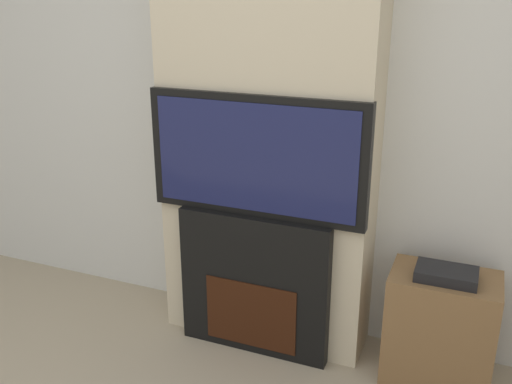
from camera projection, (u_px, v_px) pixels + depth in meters
name	position (u px, v px, depth m)	size (l,w,h in m)	color
wall_back	(282.00, 73.00, 2.79)	(6.00, 0.06, 2.70)	silver
chimney_breast	(268.00, 78.00, 2.63)	(1.04, 0.30, 2.70)	beige
fireplace	(256.00, 283.00, 2.83)	(0.77, 0.15, 0.73)	black
television	(256.00, 157.00, 2.61)	(1.06, 0.07, 0.58)	black
media_stand	(440.00, 327.00, 2.61)	(0.48, 0.31, 0.59)	brown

